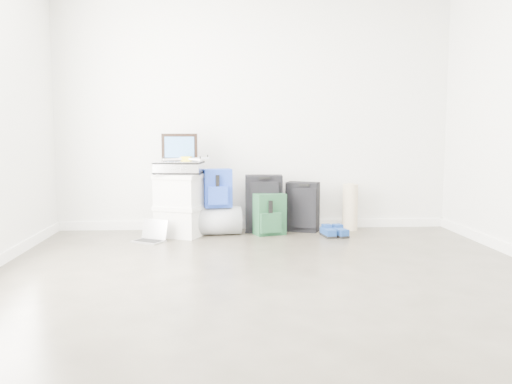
{
  "coord_description": "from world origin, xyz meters",
  "views": [
    {
      "loc": [
        -0.38,
        -3.74,
        1.11
      ],
      "look_at": [
        -0.02,
        1.9,
        0.49
      ],
      "focal_mm": 38.0,
      "sensor_mm": 36.0,
      "label": 1
    }
  ],
  "objects": [
    {
      "name": "drone",
      "position": [
        -0.75,
        2.04,
        0.84
      ],
      "size": [
        0.47,
        0.47,
        0.05
      ],
      "rotation": [
        0.0,
        0.0,
        -0.17
      ],
      "color": "gold",
      "rests_on": "briefcase"
    },
    {
      "name": "duffel_bag",
      "position": [
        -0.42,
        2.13,
        0.15
      ],
      "size": [
        0.52,
        0.35,
        0.31
      ],
      "primitive_type": "cylinder",
      "rotation": [
        0.0,
        1.57,
        0.08
      ],
      "color": "#909398",
      "rests_on": "ground"
    },
    {
      "name": "blue_backpack",
      "position": [
        -0.42,
        2.1,
        0.51
      ],
      "size": [
        0.32,
        0.26,
        0.41
      ],
      "rotation": [
        0.0,
        0.0,
        0.17
      ],
      "color": "#17399A",
      "rests_on": "duffel_bag"
    },
    {
      "name": "shoes",
      "position": [
        0.82,
        1.94,
        0.04
      ],
      "size": [
        0.28,
        0.29,
        0.09
      ],
      "rotation": [
        0.0,
        0.0,
        0.21
      ],
      "color": "black",
      "rests_on": "ground"
    },
    {
      "name": "ground",
      "position": [
        0.0,
        0.0,
        0.0
      ],
      "size": [
        5.0,
        5.0,
        0.0
      ],
      "primitive_type": "plane",
      "color": "#342F26",
      "rests_on": "ground"
    },
    {
      "name": "boxes_stack",
      "position": [
        -0.83,
        2.06,
        0.34
      ],
      "size": [
        0.58,
        0.53,
        0.67
      ],
      "rotation": [
        0.0,
        0.0,
        -0.39
      ],
      "color": "silver",
      "rests_on": "ground"
    },
    {
      "name": "briefcase",
      "position": [
        -0.83,
        2.06,
        0.74
      ],
      "size": [
        0.53,
        0.42,
        0.14
      ],
      "primitive_type": "cube",
      "rotation": [
        0.0,
        0.0,
        -0.14
      ],
      "color": "#B2B2B7",
      "rests_on": "boxes_stack"
    },
    {
      "name": "green_backpack",
      "position": [
        0.14,
        2.09,
        0.22
      ],
      "size": [
        0.37,
        0.32,
        0.45
      ],
      "rotation": [
        0.0,
        0.0,
        0.32
      ],
      "color": "#153B24",
      "rests_on": "ground"
    },
    {
      "name": "laptop",
      "position": [
        -1.11,
        1.8,
        0.05
      ],
      "size": [
        0.38,
        0.36,
        0.22
      ],
      "rotation": [
        0.0,
        0.0,
        -0.56
      ],
      "color": "#BBBBC0",
      "rests_on": "ground"
    },
    {
      "name": "large_suitcase",
      "position": [
        0.09,
        2.27,
        0.32
      ],
      "size": [
        0.42,
        0.29,
        0.64
      ],
      "rotation": [
        0.0,
        0.0,
        -0.06
      ],
      "color": "black",
      "rests_on": "ground"
    },
    {
      "name": "rolled_rug",
      "position": [
        1.09,
        2.33,
        0.26
      ],
      "size": [
        0.17,
        0.17,
        0.53
      ],
      "primitive_type": "cylinder",
      "color": "tan",
      "rests_on": "ground"
    },
    {
      "name": "room_envelope",
      "position": [
        0.0,
        0.02,
        1.72
      ],
      "size": [
        4.52,
        5.02,
        2.71
      ],
      "color": "silver",
      "rests_on": "ground"
    },
    {
      "name": "painting",
      "position": [
        -0.83,
        2.16,
        0.96
      ],
      "size": [
        0.39,
        0.08,
        0.29
      ],
      "rotation": [
        0.0,
        0.0,
        -0.13
      ],
      "color": "black",
      "rests_on": "briefcase"
    },
    {
      "name": "carry_on",
      "position": [
        0.54,
        2.28,
        0.28
      ],
      "size": [
        0.4,
        0.34,
        0.56
      ],
      "rotation": [
        0.0,
        0.0,
        -0.37
      ],
      "color": "black",
      "rests_on": "ground"
    }
  ]
}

